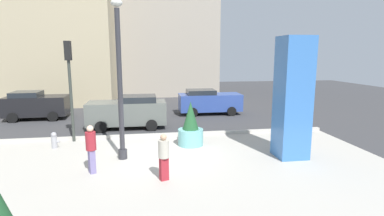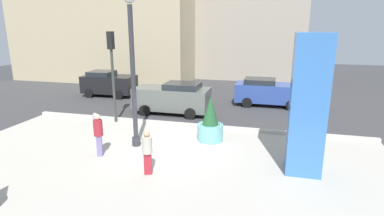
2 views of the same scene
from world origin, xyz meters
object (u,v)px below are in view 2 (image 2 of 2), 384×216
(lamp_post, at_px, (133,77))
(traffic_light_corner, at_px, (112,63))
(pedestrian_on_sidewalk, at_px, (147,150))
(fire_hydrant, at_px, (95,120))
(potted_plant_near_left, at_px, (210,124))
(art_pillar_blue, at_px, (308,106))
(car_far_lane, at_px, (109,83))
(car_passing_lane, at_px, (269,92))
(car_curb_east, at_px, (173,98))
(pedestrian_by_curb, at_px, (98,133))

(lamp_post, distance_m, traffic_light_corner, 3.92)
(traffic_light_corner, xyz_separation_m, pedestrian_on_sidewalk, (4.10, -5.36, -2.34))
(fire_hydrant, relative_size, traffic_light_corner, 0.15)
(potted_plant_near_left, distance_m, fire_hydrant, 6.23)
(art_pillar_blue, bearing_deg, car_far_lane, 143.69)
(traffic_light_corner, bearing_deg, pedestrian_on_sidewalk, -52.61)
(art_pillar_blue, distance_m, traffic_light_corner, 10.17)
(fire_hydrant, distance_m, traffic_light_corner, 3.11)
(potted_plant_near_left, xyz_separation_m, car_far_lane, (-9.20, 7.37, 0.13))
(lamp_post, xyz_separation_m, car_passing_lane, (5.45, 8.80, -2.14))
(lamp_post, bearing_deg, art_pillar_blue, -6.36)
(car_passing_lane, distance_m, pedestrian_on_sidewalk, 11.86)
(art_pillar_blue, xyz_separation_m, potted_plant_near_left, (-3.85, 2.22, -1.65))
(art_pillar_blue, bearing_deg, car_curb_east, 138.19)
(traffic_light_corner, height_order, car_curb_east, traffic_light_corner)
(fire_hydrant, height_order, pedestrian_on_sidewalk, pedestrian_on_sidewalk)
(potted_plant_near_left, bearing_deg, pedestrian_by_curb, -144.62)
(fire_hydrant, xyz_separation_m, car_curb_east, (3.13, 3.49, 0.59))
(car_far_lane, bearing_deg, car_passing_lane, -0.14)
(pedestrian_by_curb, bearing_deg, fire_hydrant, 123.56)
(car_passing_lane, bearing_deg, car_far_lane, 179.86)
(traffic_light_corner, bearing_deg, lamp_post, -49.18)
(lamp_post, bearing_deg, car_curb_east, 90.51)
(art_pillar_blue, xyz_separation_m, fire_hydrant, (-10.05, 2.70, -2.10))
(car_passing_lane, height_order, car_far_lane, car_far_lane)
(potted_plant_near_left, relative_size, car_far_lane, 0.54)
(art_pillar_blue, height_order, fire_hydrant, art_pillar_blue)
(car_far_lane, bearing_deg, potted_plant_near_left, -38.71)
(lamp_post, xyz_separation_m, fire_hydrant, (-3.18, 1.94, -2.68))
(car_far_lane, bearing_deg, car_curb_east, -29.03)
(car_passing_lane, bearing_deg, lamp_post, -121.76)
(art_pillar_blue, bearing_deg, lamp_post, 173.64)
(pedestrian_by_curb, bearing_deg, car_passing_lane, 57.76)
(potted_plant_near_left, relative_size, pedestrian_on_sidewalk, 1.28)
(lamp_post, relative_size, traffic_light_corner, 1.29)
(car_far_lane, bearing_deg, pedestrian_by_curb, -62.99)
(art_pillar_blue, distance_m, car_passing_lane, 9.80)
(car_curb_east, height_order, pedestrian_on_sidewalk, car_curb_east)
(art_pillar_blue, distance_m, fire_hydrant, 10.62)
(car_curb_east, xyz_separation_m, pedestrian_by_curb, (-0.93, -6.81, 0.03))
(potted_plant_near_left, distance_m, traffic_light_corner, 6.27)
(lamp_post, bearing_deg, pedestrian_by_curb, -125.19)
(lamp_post, distance_m, pedestrian_on_sidewalk, 3.57)
(potted_plant_near_left, xyz_separation_m, fire_hydrant, (-6.20, 0.48, -0.45))
(art_pillar_blue, distance_m, car_far_lane, 16.27)
(lamp_post, height_order, art_pillar_blue, lamp_post)
(traffic_light_corner, bearing_deg, car_curb_east, 44.49)
(fire_hydrant, bearing_deg, car_curb_east, 48.10)
(pedestrian_on_sidewalk, bearing_deg, car_curb_east, 101.47)
(car_far_lane, distance_m, pedestrian_by_curb, 11.46)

